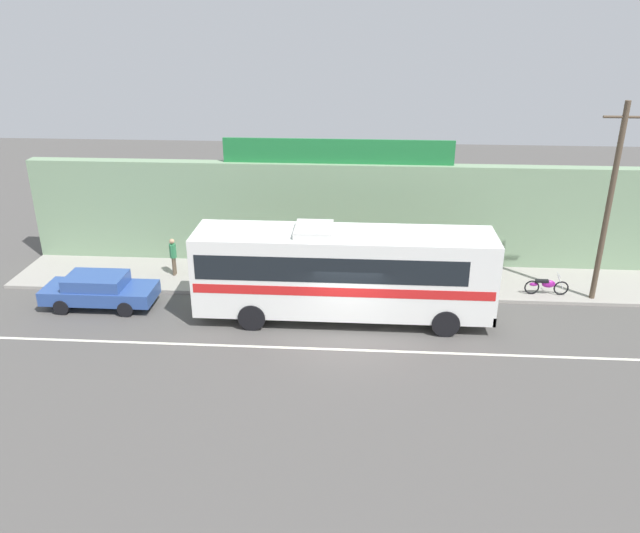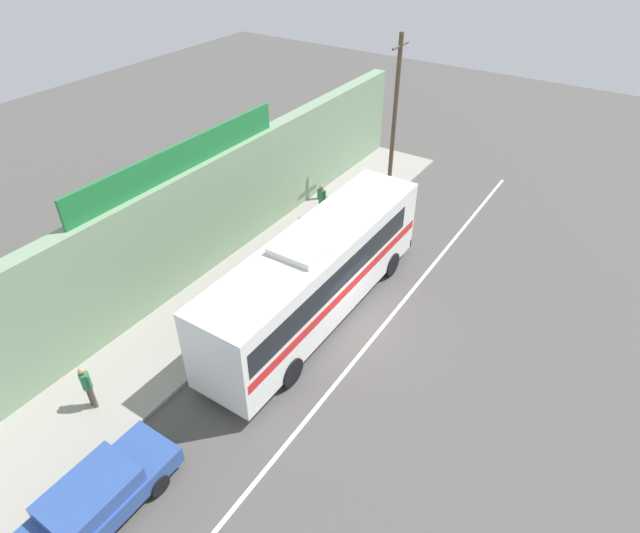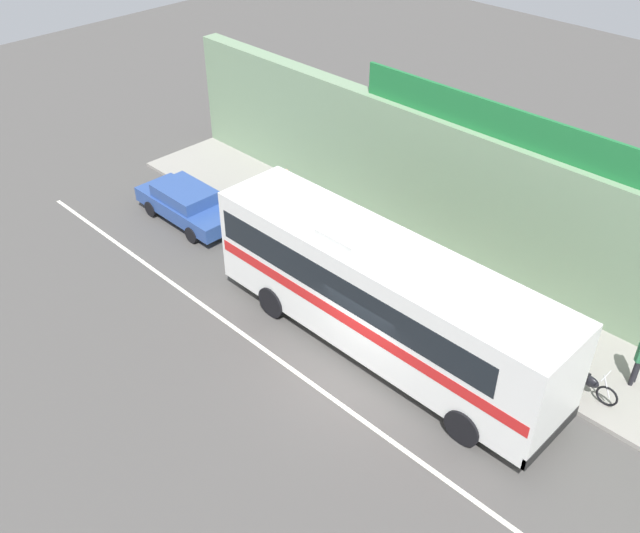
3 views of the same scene
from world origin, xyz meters
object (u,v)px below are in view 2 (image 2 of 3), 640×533
utility_pole (395,116)px  pedestrian_far_left (87,384)px  intercity_bus (316,272)px  parked_car (95,499)px  motorcycle_green (369,197)px  motorcycle_black (335,224)px  pedestrian_far_right (322,198)px

utility_pole → pedestrian_far_left: size_ratio=4.70×
intercity_bus → parked_car: 9.91m
motorcycle_green → motorcycle_black: 3.16m
motorcycle_black → pedestrian_far_left: (-12.97, 0.96, 0.57)m
motorcycle_black → parked_car: bearing=-172.0°
pedestrian_far_right → pedestrian_far_left: (-13.77, -0.34, -0.02)m
motorcycle_green → pedestrian_far_right: pedestrian_far_right is taller
parked_car → pedestrian_far_left: size_ratio=2.62×
pedestrian_far_right → pedestrian_far_left: pedestrian_far_right is taller
motorcycle_green → intercity_bus: bearing=-164.1°
utility_pole → intercity_bus: bearing=-167.9°
parked_car → motorcycle_black: size_ratio=2.42×
utility_pole → motorcycle_black: utility_pole is taller
intercity_bus → motorcycle_black: 6.08m
utility_pole → pedestrian_far_left: 18.30m
motorcycle_black → utility_pole: bearing=-2.8°
pedestrian_far_left → pedestrian_far_right: bearing=1.4°
motorcycle_green → pedestrian_far_left: 16.16m
motorcycle_green → motorcycle_black: bearing=179.1°
intercity_bus → pedestrian_far_left: size_ratio=6.64×
motorcycle_black → pedestrian_far_right: 1.64m
utility_pole → pedestrian_far_right: bearing=159.9°
parked_car → motorcycle_green: (18.32, 2.07, -0.17)m
utility_pole → motorcycle_green: utility_pole is taller
intercity_bus → motorcycle_black: (5.35, 2.47, -1.50)m
intercity_bus → motorcycle_green: bearing=15.9°
intercity_bus → pedestrian_far_right: size_ratio=6.51×
utility_pole → motorcycle_green: (-1.86, 0.19, -3.72)m
utility_pole → pedestrian_far_right: size_ratio=4.60×
intercity_bus → motorcycle_black: intercity_bus is taller
parked_car → pedestrian_far_right: (15.96, 3.42, 0.42)m
intercity_bus → motorcycle_green: intercity_bus is taller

